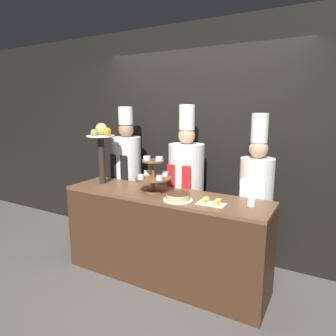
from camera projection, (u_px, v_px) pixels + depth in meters
ground_plane at (149, 291)px, 3.01m from camera, size 14.00×14.00×0.00m
wall_back at (198, 142)px, 3.71m from camera, size 10.00×0.06×2.80m
buffet_counter at (163, 237)px, 3.16m from camera, size 2.18×0.57×0.95m
tiered_stand at (153, 175)px, 3.07m from camera, size 0.37×0.37×0.38m
fruit_pedestal at (102, 142)px, 3.42m from camera, size 0.32×0.32×0.69m
cake_round at (178, 197)px, 2.84m from camera, size 0.29×0.29×0.07m
cup_white at (251, 202)px, 2.67m from camera, size 0.08×0.08×0.07m
cake_square_tray at (211, 202)px, 2.73m from camera, size 0.26×0.15×0.05m
chef_left at (127, 171)px, 3.84m from camera, size 0.36×0.36×1.83m
chef_center_left at (186, 181)px, 3.45m from camera, size 0.41×0.41×1.85m
chef_center_right at (256, 194)px, 3.07m from camera, size 0.34×0.34×1.76m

